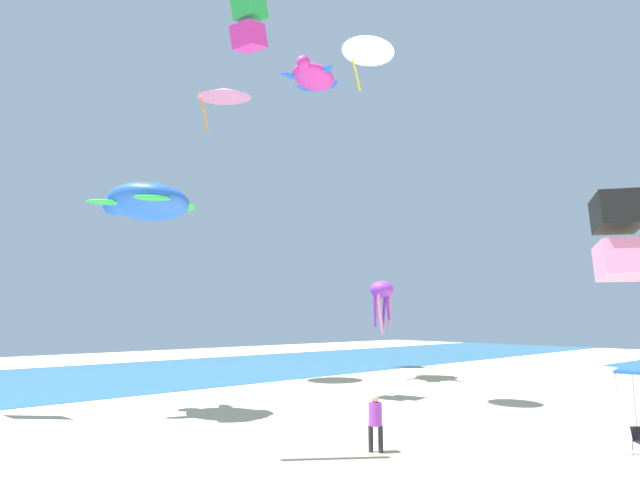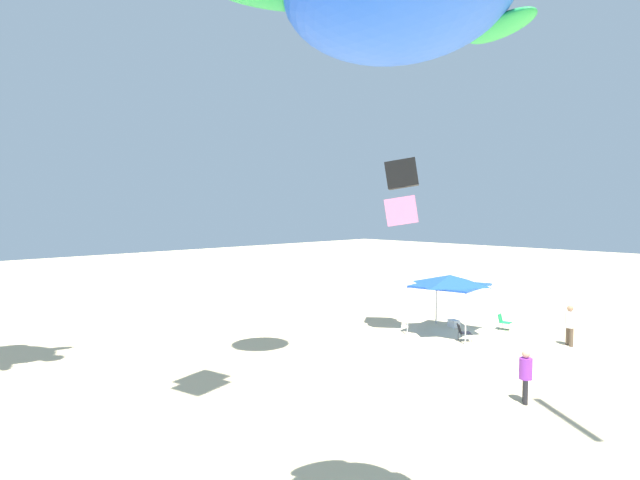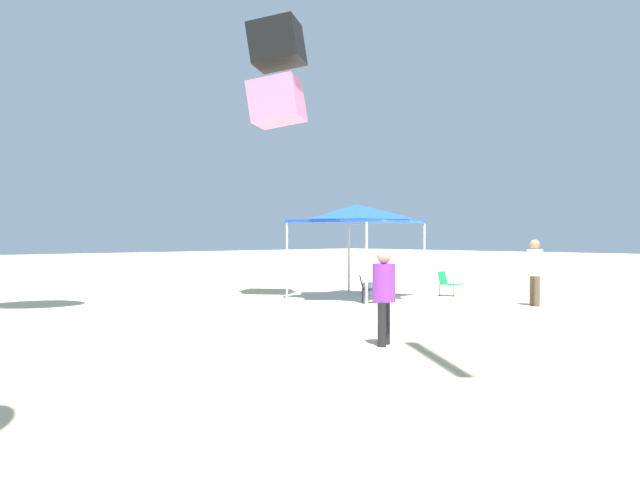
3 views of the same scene
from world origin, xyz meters
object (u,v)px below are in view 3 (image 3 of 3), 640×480
at_px(folding_chair_near_cooler, 447,282).
at_px(folding_chair_facing_ocean, 367,287).
at_px(person_near_umbrella, 535,267).
at_px(canopy_tent, 357,214).
at_px(cooler_box, 372,289).
at_px(person_by_tent, 384,289).
at_px(kite_box_black, 277,73).

xyz_separation_m(folding_chair_near_cooler, folding_chair_facing_ocean, (0.24, 3.67, 0.00)).
bearing_deg(person_near_umbrella, folding_chair_near_cooler, -153.30).
distance_m(canopy_tent, cooler_box, 2.92).
relative_size(folding_chair_near_cooler, person_near_umbrella, 0.43).
relative_size(folding_chair_near_cooler, folding_chair_facing_ocean, 1.00).
relative_size(cooler_box, person_by_tent, 0.41).
bearing_deg(folding_chair_facing_ocean, folding_chair_near_cooler, -49.09).
distance_m(person_by_tent, kite_box_black, 11.61).
distance_m(folding_chair_near_cooler, cooler_box, 2.55).
xyz_separation_m(folding_chair_facing_ocean, person_by_tent, (-5.73, 5.78, 0.56)).
xyz_separation_m(canopy_tent, kite_box_black, (1.60, 2.01, 4.49)).
height_order(canopy_tent, kite_box_black, kite_box_black).
distance_m(cooler_box, kite_box_black, 7.84).
distance_m(folding_chair_facing_ocean, person_near_umbrella, 4.87).
relative_size(folding_chair_facing_ocean, kite_box_black, 0.24).
bearing_deg(person_by_tent, person_near_umbrella, 164.07).
xyz_separation_m(folding_chair_near_cooler, cooler_box, (2.14, 1.36, -0.27)).
height_order(folding_chair_facing_ocean, kite_box_black, kite_box_black).
distance_m(canopy_tent, person_by_tent, 9.88).
height_order(folding_chair_facing_ocean, cooler_box, folding_chair_facing_ocean).
height_order(cooler_box, person_by_tent, person_by_tent).
distance_m(folding_chair_near_cooler, person_by_tent, 10.94).
relative_size(canopy_tent, person_by_tent, 2.17).
distance_m(cooler_box, person_by_tent, 11.14).
relative_size(folding_chair_facing_ocean, person_near_umbrella, 0.43).
height_order(person_near_umbrella, person_by_tent, person_near_umbrella).
bearing_deg(folding_chair_facing_ocean, person_near_umbrella, -100.06).
relative_size(folding_chair_near_cooler, kite_box_black, 0.24).
bearing_deg(canopy_tent, person_near_umbrella, -160.56).
bearing_deg(cooler_box, kite_box_black, 73.24).
xyz_separation_m(canopy_tent, cooler_box, (0.58, -1.37, -2.51)).
xyz_separation_m(cooler_box, kite_box_black, (1.02, 3.38, 7.00)).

